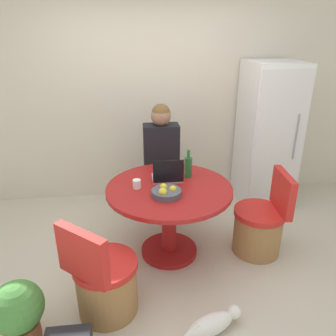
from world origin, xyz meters
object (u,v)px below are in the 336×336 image
object	(u,v)px
chair_near_left_corner	(105,283)
fruit_bowl	(166,192)
refrigerator	(267,136)
bottle	(188,167)
person_seated	(161,155)
dining_table	(169,206)
potted_plant	(18,311)
chair_right_side	(260,227)
laptop	(168,176)
cat	(213,324)

from	to	relation	value
chair_near_left_corner	fruit_bowl	size ratio (longest dim) A/B	3.23
refrigerator	fruit_bowl	xyz separation A→B (m)	(-1.39, -1.17, -0.11)
chair_near_left_corner	bottle	xyz separation A→B (m)	(0.80, 0.90, 0.57)
refrigerator	bottle	distance (m)	1.38
person_seated	dining_table	bearing A→B (deg)	90.01
dining_table	potted_plant	bearing A→B (deg)	-142.67
chair_right_side	potted_plant	bearing A→B (deg)	-63.91
refrigerator	dining_table	xyz separation A→B (m)	(-1.34, -0.99, -0.35)
refrigerator	potted_plant	xyz separation A→B (m)	(-2.52, -1.89, -0.61)
refrigerator	laptop	bearing A→B (deg)	-147.56
fruit_bowl	cat	xyz separation A→B (m)	(0.26, -0.82, -0.70)
refrigerator	bottle	xyz separation A→B (m)	(-1.13, -0.79, -0.03)
chair_right_side	potted_plant	xyz separation A→B (m)	(-2.09, -0.83, -0.01)
laptop	cat	world-z (taller)	laptop
laptop	cat	size ratio (longest dim) A/B	0.58
chair_near_left_corner	laptop	xyz separation A→B (m)	(0.59, 0.84, 0.51)
dining_table	person_seated	xyz separation A→B (m)	(-0.00, 0.82, 0.22)
dining_table	bottle	world-z (taller)	bottle
chair_near_left_corner	fruit_bowl	distance (m)	0.90
bottle	fruit_bowl	bearing A→B (deg)	-124.40
chair_near_left_corner	laptop	size ratio (longest dim) A/B	2.95
bottle	dining_table	bearing A→B (deg)	-135.79
cat	potted_plant	xyz separation A→B (m)	(-1.39, 0.09, 0.20)
refrigerator	chair_right_side	size ratio (longest dim) A/B	2.07
laptop	bottle	xyz separation A→B (m)	(0.21, 0.07, 0.06)
chair_near_left_corner	person_seated	xyz separation A→B (m)	(0.59, 1.51, 0.48)
refrigerator	chair_near_left_corner	xyz separation A→B (m)	(-1.93, -1.69, -0.61)
chair_near_left_corner	bottle	size ratio (longest dim) A/B	3.02
chair_near_left_corner	cat	xyz separation A→B (m)	(0.80, -0.30, -0.20)
dining_table	chair_right_side	world-z (taller)	chair_right_side
laptop	potted_plant	distance (m)	1.65
cat	refrigerator	bearing A→B (deg)	39.72
person_seated	fruit_bowl	world-z (taller)	person_seated
person_seated	refrigerator	bearing A→B (deg)	-172.48
dining_table	person_seated	bearing A→B (deg)	90.01
dining_table	laptop	bearing A→B (deg)	90.01
dining_table	chair_right_side	distance (m)	0.95
fruit_bowl	person_seated	bearing A→B (deg)	87.30
bottle	cat	bearing A→B (deg)	-90.15
dining_table	chair_near_left_corner	xyz separation A→B (m)	(-0.59, -0.70, -0.26)
refrigerator	fruit_bowl	world-z (taller)	refrigerator
bottle	potted_plant	bearing A→B (deg)	-141.52
refrigerator	chair_near_left_corner	world-z (taller)	refrigerator
chair_right_side	cat	bearing A→B (deg)	-32.74
fruit_bowl	bottle	world-z (taller)	bottle
chair_right_side	bottle	world-z (taller)	bottle
person_seated	fruit_bowl	xyz separation A→B (m)	(-0.05, -0.99, 0.01)
chair_right_side	cat	distance (m)	1.17
chair_near_left_corner	person_seated	bearing A→B (deg)	-71.04
person_seated	bottle	xyz separation A→B (m)	(0.21, -0.61, 0.09)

